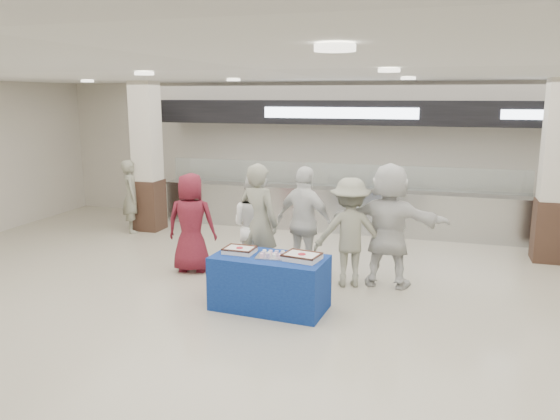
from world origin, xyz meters
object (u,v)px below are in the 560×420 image
(sheet_cake_right, at_px, (302,256))
(chef_tall, at_px, (255,226))
(cupcake_tray, at_px, (272,255))
(sheet_cake_left, at_px, (240,250))
(civilian_white, at_px, (389,225))
(soldier_a, at_px, (259,223))
(civilian_maroon, at_px, (191,223))
(display_table, at_px, (270,283))
(soldier_b, at_px, (350,232))
(chef_short, at_px, (305,223))
(soldier_bg, at_px, (131,196))

(sheet_cake_right, xyz_separation_m, chef_tall, (-1.11, 1.25, 0.04))
(cupcake_tray, bearing_deg, sheet_cake_left, 172.14)
(chef_tall, xyz_separation_m, civilian_white, (2.11, 0.19, 0.12))
(soldier_a, height_order, civilian_white, civilian_white)
(sheet_cake_right, height_order, cupcake_tray, sheet_cake_right)
(cupcake_tray, bearing_deg, civilian_white, 45.57)
(civilian_white, bearing_deg, chef_tall, 7.00)
(sheet_cake_right, distance_m, civilian_maroon, 2.52)
(display_table, height_order, chef_tall, chef_tall)
(soldier_b, bearing_deg, cupcake_tray, 40.02)
(chef_short, xyz_separation_m, soldier_bg, (-4.31, 1.83, -0.13))
(sheet_cake_left, xyz_separation_m, soldier_bg, (-3.72, 3.21, -0.01))
(display_table, bearing_deg, sheet_cake_left, 177.49)
(display_table, bearing_deg, sheet_cake_right, 2.16)
(cupcake_tray, xyz_separation_m, soldier_b, (0.84, 1.28, 0.06))
(soldier_a, xyz_separation_m, soldier_b, (1.41, 0.20, -0.10))
(soldier_b, xyz_separation_m, civilian_white, (0.57, 0.16, 0.12))
(display_table, xyz_separation_m, chef_short, (0.13, 1.44, 0.53))
(sheet_cake_right, bearing_deg, chef_short, 102.80)
(sheet_cake_left, bearing_deg, cupcake_tray, -7.86)
(soldier_a, relative_size, chef_tall, 1.12)
(display_table, bearing_deg, soldier_b, 59.39)
(cupcake_tray, distance_m, soldier_a, 1.24)
(soldier_bg, bearing_deg, sheet_cake_right, -159.60)
(cupcake_tray, bearing_deg, chef_tall, 119.08)
(civilian_white, height_order, soldier_bg, civilian_white)
(chef_tall, bearing_deg, display_table, 138.72)
(chef_short, distance_m, soldier_bg, 4.68)
(sheet_cake_right, bearing_deg, display_table, 177.90)
(soldier_b, xyz_separation_m, soldier_bg, (-5.06, 2.00, -0.06))
(cupcake_tray, xyz_separation_m, civilian_maroon, (-1.80, 1.21, 0.05))
(chef_short, bearing_deg, chef_tall, 36.08)
(display_table, distance_m, chef_tall, 1.47)
(display_table, height_order, sheet_cake_left, sheet_cake_left)
(chef_short, bearing_deg, civilian_maroon, 28.83)
(sheet_cake_right, distance_m, soldier_a, 1.48)
(civilian_maroon, bearing_deg, cupcake_tray, 135.34)
(display_table, distance_m, sheet_cake_right, 0.63)
(soldier_bg, bearing_deg, civilian_white, -142.41)
(display_table, distance_m, civilian_white, 2.12)
(chef_tall, distance_m, soldier_b, 1.53)
(soldier_bg, bearing_deg, soldier_a, -155.32)
(civilian_maroon, bearing_deg, sheet_cake_left, 127.93)
(chef_tall, bearing_deg, sheet_cake_right, 152.52)
(soldier_a, height_order, chef_tall, soldier_a)
(civilian_maroon, bearing_deg, chef_tall, 171.44)
(chef_tall, distance_m, chef_short, 0.81)
(civilian_maroon, xyz_separation_m, chef_short, (1.88, 0.24, 0.08))
(sheet_cake_right, xyz_separation_m, soldier_b, (0.42, 1.28, 0.05))
(sheet_cake_left, distance_m, civilian_white, 2.36)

